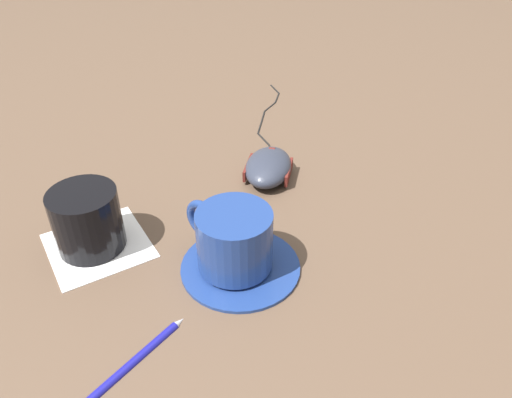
{
  "coord_description": "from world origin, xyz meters",
  "views": [
    {
      "loc": [
        0.4,
        -0.2,
        0.4
      ],
      "look_at": [
        -0.03,
        0.08,
        0.03
      ],
      "focal_mm": 35.0,
      "sensor_mm": 36.0,
      "label": 1
    }
  ],
  "objects_px": {
    "saucer": "(240,266)",
    "pen": "(128,364)",
    "coffee_cup": "(233,239)",
    "drinking_glass": "(87,220)",
    "computer_mouse": "(268,167)"
  },
  "relations": [
    {
      "from": "saucer",
      "to": "pen",
      "type": "relative_size",
      "value": 0.99
    },
    {
      "from": "saucer",
      "to": "coffee_cup",
      "type": "height_order",
      "value": "coffee_cup"
    },
    {
      "from": "saucer",
      "to": "pen",
      "type": "bearing_deg",
      "value": -69.7
    },
    {
      "from": "saucer",
      "to": "drinking_glass",
      "type": "height_order",
      "value": "drinking_glass"
    },
    {
      "from": "drinking_glass",
      "to": "saucer",
      "type": "bearing_deg",
      "value": 45.55
    },
    {
      "from": "coffee_cup",
      "to": "computer_mouse",
      "type": "relative_size",
      "value": 0.96
    },
    {
      "from": "coffee_cup",
      "to": "pen",
      "type": "relative_size",
      "value": 0.82
    },
    {
      "from": "saucer",
      "to": "computer_mouse",
      "type": "xyz_separation_m",
      "value": [
        -0.14,
        0.13,
        0.01
      ]
    },
    {
      "from": "coffee_cup",
      "to": "computer_mouse",
      "type": "bearing_deg",
      "value": 134.87
    },
    {
      "from": "coffee_cup",
      "to": "computer_mouse",
      "type": "height_order",
      "value": "coffee_cup"
    },
    {
      "from": "saucer",
      "to": "coffee_cup",
      "type": "xyz_separation_m",
      "value": [
        -0.01,
        -0.01,
        0.04
      ]
    },
    {
      "from": "saucer",
      "to": "coffee_cup",
      "type": "distance_m",
      "value": 0.04
    },
    {
      "from": "saucer",
      "to": "drinking_glass",
      "type": "bearing_deg",
      "value": -134.45
    },
    {
      "from": "coffee_cup",
      "to": "saucer",
      "type": "bearing_deg",
      "value": 42.2
    },
    {
      "from": "drinking_glass",
      "to": "pen",
      "type": "bearing_deg",
      "value": -7.58
    }
  ]
}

